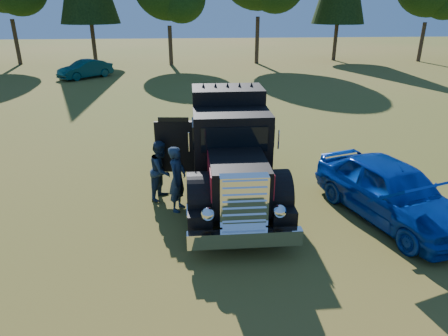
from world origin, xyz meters
TOP-DOWN VIEW (x-y plane):
  - ground at (0.00, 0.00)m, footprint 120.00×120.00m
  - diamond_t_truck at (-1.22, 2.27)m, footprint 3.38×7.16m
  - hotrod_coupe at (2.79, 0.50)m, footprint 3.15×4.94m
  - spectator_near at (-2.71, 1.41)m, footprint 0.64×0.77m
  - spectator_far at (-3.18, 2.19)m, footprint 0.95×1.04m
  - distant_teal_car at (-10.17, 22.98)m, footprint 3.86×3.85m

SIDE VIEW (x-z plane):
  - ground at x=0.00m, z-range 0.00..0.00m
  - distant_teal_car at x=-10.17m, z-range 0.00..1.33m
  - hotrod_coupe at x=2.79m, z-range -0.16..1.73m
  - spectator_far at x=-3.18m, z-range 0.00..1.73m
  - spectator_near at x=-2.71m, z-range 0.00..1.82m
  - diamond_t_truck at x=-1.22m, z-range -0.22..2.78m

